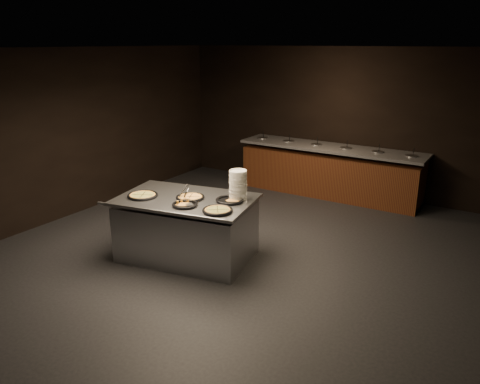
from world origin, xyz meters
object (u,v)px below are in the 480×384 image
(plate_stack, at_px, (238,185))
(pan_cheese_whole, at_px, (190,197))
(serving_counter, at_px, (187,229))
(pan_veggie_whole, at_px, (143,195))

(plate_stack, relative_size, pan_cheese_whole, 1.03)
(serving_counter, distance_m, plate_stack, 1.00)
(plate_stack, bearing_deg, pan_cheese_whole, -149.38)
(serving_counter, bearing_deg, pan_cheese_whole, 1.20)
(pan_cheese_whole, bearing_deg, pan_veggie_whole, -154.75)
(plate_stack, height_order, pan_cheese_whole, plate_stack)
(serving_counter, xyz_separation_m, plate_stack, (0.64, 0.35, 0.67))
(pan_veggie_whole, bearing_deg, pan_cheese_whole, 25.25)
(plate_stack, distance_m, pan_cheese_whole, 0.69)
(serving_counter, bearing_deg, plate_stack, 17.87)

